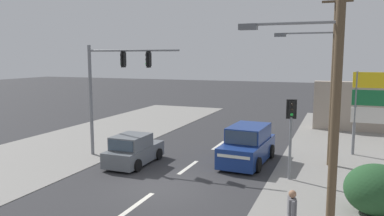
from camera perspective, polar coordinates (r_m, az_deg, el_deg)
ground_plane at (r=15.95m, az=-4.71°, el=-11.89°), size 140.00×140.00×0.00m
lane_dash_near at (r=14.30m, az=-8.35°, el=-14.30°), size 0.20×2.40×0.01m
lane_dash_mid at (r=18.55m, az=-0.58°, el=-9.02°), size 0.20×2.40×0.01m
lane_dash_far at (r=23.11m, az=4.09°, el=-5.67°), size 0.20×2.40×0.01m
kerb_left_verge at (r=23.74m, az=-19.10°, el=-5.70°), size 8.00×40.00×0.02m
utility_pole_foreground_right at (r=11.45m, az=20.53°, el=4.26°), size 3.78×0.34×8.80m
utility_pole_midground_right at (r=19.37m, az=20.43°, el=5.89°), size 3.78×0.35×9.07m
traffic_signal_mast at (r=20.28m, az=-12.26°, el=4.15°), size 5.29×0.48×6.00m
pedestal_signal_right_kerb at (r=16.73m, az=14.84°, el=-2.62°), size 0.44×0.31×3.56m
shopping_plaza_sign at (r=22.21m, az=25.85°, el=0.83°), size 2.10×0.16×4.60m
roadside_bush at (r=14.44m, az=26.77°, el=-11.37°), size 2.26×1.94×1.76m
suv_oncoming_mid at (r=19.41m, az=8.48°, el=-5.66°), size 2.25×4.63×1.90m
hatchback_kerbside_parked at (r=19.15m, az=-8.89°, el=-6.41°), size 1.79×3.64×1.53m
pedestrian_at_kerb at (r=11.42m, az=14.95°, el=-15.33°), size 0.30×0.55×1.63m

